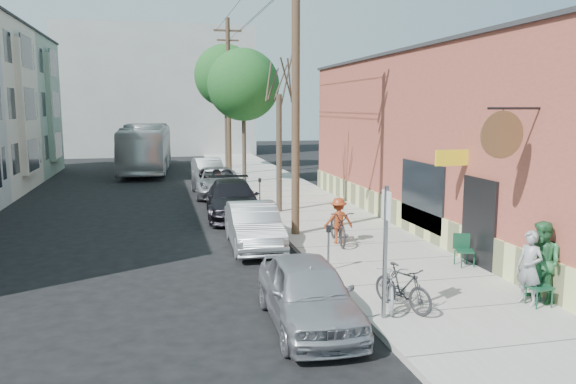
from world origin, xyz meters
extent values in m
plane|color=black|center=(0.00, 0.00, 0.00)|extent=(120.00, 120.00, 0.00)
cube|color=#A8A69B|center=(4.25, 11.00, 0.07)|extent=(4.50, 58.00, 0.15)
cube|color=#9E4A3A|center=(9.00, 5.00, 3.25)|extent=(5.00, 20.00, 6.50)
cube|color=#2B2B2D|center=(9.00, 5.00, 6.55)|extent=(5.20, 20.20, 0.12)
cube|color=#DFE18D|center=(6.48, 5.00, 0.55)|extent=(0.10, 20.00, 1.10)
cube|color=black|center=(6.47, -1.00, 1.30)|extent=(0.10, 1.60, 2.60)
cube|color=black|center=(6.47, 2.50, 1.60)|extent=(0.08, 3.00, 2.20)
cylinder|color=brown|center=(5.55, -3.20, 3.90)|extent=(1.10, 0.06, 1.10)
cube|color=yellow|center=(6.00, -0.20, 3.10)|extent=(1.00, 0.08, 0.45)
cube|color=beige|center=(-9.25, 18.00, 4.50)|extent=(1.10, 3.20, 7.00)
cube|color=gray|center=(-12.00, 26.00, 4.50)|extent=(6.00, 8.00, 9.00)
cube|color=gray|center=(-9.25, 26.00, 4.50)|extent=(1.10, 3.20, 7.00)
cube|color=#B2B1AC|center=(-2.00, 42.00, 6.00)|extent=(18.00, 8.00, 12.00)
cube|color=slate|center=(2.35, -4.16, 1.55)|extent=(0.07, 0.07, 2.80)
cube|color=silver|center=(2.35, -4.16, 2.55)|extent=(0.02, 0.45, 0.60)
cylinder|color=slate|center=(2.25, -0.56, 0.70)|extent=(0.06, 0.06, 1.10)
cylinder|color=black|center=(2.25, -0.56, 1.30)|extent=(0.14, 0.14, 0.18)
cylinder|color=slate|center=(2.25, 9.83, 0.70)|extent=(0.06, 0.06, 1.10)
cylinder|color=black|center=(2.25, 9.83, 1.30)|extent=(0.14, 0.14, 0.18)
cylinder|color=#503A28|center=(2.45, 3.97, 5.15)|extent=(0.28, 0.28, 10.00)
cylinder|color=#503A28|center=(2.45, 22.08, 5.15)|extent=(0.28, 0.28, 10.00)
cube|color=#503A28|center=(2.45, 22.08, 9.35)|extent=(1.80, 0.12, 0.12)
cube|color=#503A28|center=(2.45, 22.08, 8.75)|extent=(1.40, 0.10, 0.10)
cylinder|color=#44392C|center=(2.80, 8.27, 2.60)|extent=(0.24, 0.24, 4.91)
cylinder|color=#44392C|center=(2.80, 18.00, 2.81)|extent=(0.24, 0.24, 5.32)
sphere|color=#1F5B23|center=(2.80, 18.00, 5.81)|extent=(4.16, 4.16, 4.16)
cylinder|color=#44392C|center=(2.80, 26.54, 3.27)|extent=(0.24, 0.24, 6.23)
sphere|color=#1F5B23|center=(2.80, 26.54, 6.77)|extent=(4.49, 4.49, 4.49)
imported|color=gray|center=(5.83, -4.09, 0.99)|extent=(0.58, 0.71, 1.68)
imported|color=#2C6E3F|center=(6.20, -4.03, 1.08)|extent=(0.74, 0.93, 1.85)
imported|color=#923315|center=(3.48, 2.32, 0.90)|extent=(0.99, 0.59, 1.49)
imported|color=black|center=(3.48, 2.32, 0.70)|extent=(0.93, 2.15, 1.10)
imported|color=black|center=(2.95, -3.76, 0.65)|extent=(1.06, 1.70, 0.99)
imported|color=gray|center=(2.79, -3.45, 0.65)|extent=(1.27, 2.03, 1.01)
imported|color=#A9A9B0|center=(0.80, -3.82, 0.71)|extent=(1.77, 4.21, 1.42)
imported|color=#B2B6BA|center=(0.80, 2.94, 0.72)|extent=(1.63, 4.39, 1.43)
imported|color=black|center=(0.80, 8.22, 0.76)|extent=(2.43, 5.33, 1.51)
imported|color=gray|center=(0.80, 13.96, 0.73)|extent=(2.44, 5.29, 1.47)
imported|color=silver|center=(0.80, 19.38, 0.73)|extent=(1.91, 4.53, 1.45)
imported|color=silver|center=(-2.91, 26.14, 1.69)|extent=(3.57, 12.31, 3.39)
camera|label=1|loc=(-2.15, -14.64, 4.53)|focal=35.00mm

